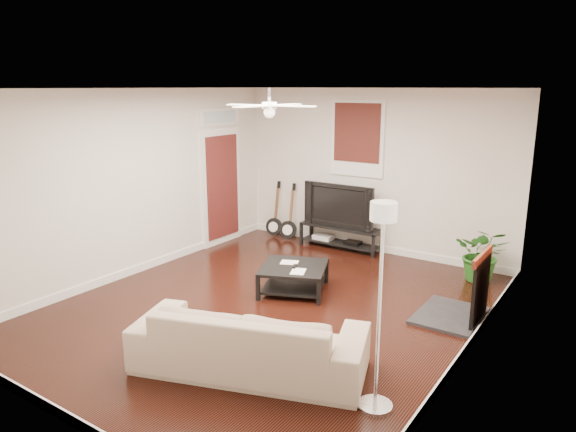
# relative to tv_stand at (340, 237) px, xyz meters

# --- Properties ---
(room) EXTENTS (5.01, 6.01, 2.81)m
(room) POSITION_rel_tv_stand_xyz_m (0.47, -2.78, 1.19)
(room) COLOR black
(room) RESTS_ON ground
(brick_accent) EXTENTS (0.02, 2.20, 2.80)m
(brick_accent) POSITION_rel_tv_stand_xyz_m (2.96, -1.78, 1.19)
(brick_accent) COLOR #A04633
(brick_accent) RESTS_ON floor
(fireplace) EXTENTS (0.80, 1.10, 0.92)m
(fireplace) POSITION_rel_tv_stand_xyz_m (2.67, -1.78, 0.25)
(fireplace) COLOR black
(fireplace) RESTS_ON floor
(window_back) EXTENTS (1.00, 0.06, 1.30)m
(window_back) POSITION_rel_tv_stand_xyz_m (0.17, 0.19, 1.74)
(window_back) COLOR #36160E
(window_back) RESTS_ON wall_back
(door_left) EXTENTS (0.08, 1.00, 2.50)m
(door_left) POSITION_rel_tv_stand_xyz_m (-1.99, -0.88, 1.04)
(door_left) COLOR white
(door_left) RESTS_ON wall_left
(tv_stand) EXTENTS (1.49, 0.40, 0.42)m
(tv_stand) POSITION_rel_tv_stand_xyz_m (0.00, 0.00, 0.00)
(tv_stand) COLOR black
(tv_stand) RESTS_ON floor
(tv) EXTENTS (1.33, 0.17, 0.77)m
(tv) POSITION_rel_tv_stand_xyz_m (0.00, 0.02, 0.59)
(tv) COLOR black
(tv) RESTS_ON tv_stand
(coffee_table) EXTENTS (1.16, 1.16, 0.37)m
(coffee_table) POSITION_rel_tv_stand_xyz_m (0.42, -2.16, -0.02)
(coffee_table) COLOR black
(coffee_table) RESTS_ON floor
(sofa) EXTENTS (2.52, 1.63, 0.69)m
(sofa) POSITION_rel_tv_stand_xyz_m (1.21, -4.17, 0.13)
(sofa) COLOR #BBA68C
(sofa) RESTS_ON floor
(floor_lamp) EXTENTS (0.40, 0.40, 1.92)m
(floor_lamp) POSITION_rel_tv_stand_xyz_m (2.56, -4.07, 0.75)
(floor_lamp) COLOR silver
(floor_lamp) RESTS_ON floor
(potted_plant) EXTENTS (0.83, 0.74, 0.84)m
(potted_plant) POSITION_rel_tv_stand_xyz_m (2.51, -0.26, 0.21)
(potted_plant) COLOR #205F1B
(potted_plant) RESTS_ON floor
(guitar_left) EXTENTS (0.36, 0.28, 1.07)m
(guitar_left) POSITION_rel_tv_stand_xyz_m (-1.43, -0.03, 0.33)
(guitar_left) COLOR black
(guitar_left) RESTS_ON floor
(guitar_right) EXTENTS (0.38, 0.31, 1.07)m
(guitar_right) POSITION_rel_tv_stand_xyz_m (-1.08, -0.06, 0.33)
(guitar_right) COLOR black
(guitar_right) RESTS_ON floor
(ceiling_fan) EXTENTS (1.24, 1.24, 0.32)m
(ceiling_fan) POSITION_rel_tv_stand_xyz_m (0.47, -2.78, 2.39)
(ceiling_fan) COLOR white
(ceiling_fan) RESTS_ON ceiling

